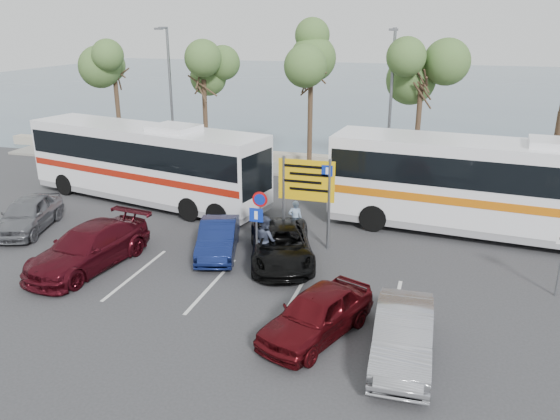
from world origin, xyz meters
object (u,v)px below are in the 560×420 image
(street_lamp_right, at_px, (391,98))
(direction_sign, at_px, (306,187))
(street_lamp_left, at_px, (170,90))
(car_red, at_px, (317,314))
(car_blue, at_px, (218,238))
(car_silver_a, at_px, (28,214))
(coach_bus_left, at_px, (146,165))
(pedestrian_near, at_px, (295,219))
(car_silver_b, at_px, (403,336))
(pedestrian_far, at_px, (265,240))
(suv_black, at_px, (281,245))
(coach_bus_right, at_px, (497,191))
(car_maroon, at_px, (89,248))

(street_lamp_right, bearing_deg, direction_sign, -100.94)
(street_lamp_left, height_order, car_red, street_lamp_left)
(car_red, bearing_deg, car_blue, 159.41)
(car_silver_a, bearing_deg, car_red, -34.90)
(coach_bus_left, xyz_separation_m, car_red, (10.74, -9.55, -1.14))
(street_lamp_left, xyz_separation_m, pedestrian_near, (10.35, -9.47, -3.82))
(car_silver_a, bearing_deg, car_silver_b, -33.74)
(pedestrian_near, bearing_deg, car_silver_b, 106.62)
(direction_sign, bearing_deg, car_red, -73.13)
(pedestrian_far, bearing_deg, street_lamp_right, -58.58)
(coach_bus_left, relative_size, suv_black, 2.71)
(car_silver_b, bearing_deg, car_blue, 143.55)
(coach_bus_right, xyz_separation_m, pedestrian_far, (-8.14, -5.32, -1.01))
(street_lamp_right, height_order, car_silver_a, street_lamp_right)
(car_maroon, distance_m, pedestrian_far, 6.36)
(street_lamp_right, height_order, direction_sign, street_lamp_right)
(car_silver_b, distance_m, pedestrian_near, 9.03)
(pedestrian_far, bearing_deg, suv_black, -101.91)
(street_lamp_left, bearing_deg, car_silver_b, -48.05)
(street_lamp_left, distance_m, suv_black, 16.44)
(street_lamp_right, distance_m, coach_bus_left, 13.20)
(car_maroon, bearing_deg, car_silver_a, 161.19)
(coach_bus_right, height_order, suv_black, coach_bus_right)
(street_lamp_right, bearing_deg, car_blue, -112.59)
(direction_sign, distance_m, coach_bus_left, 9.46)
(street_lamp_right, distance_m, suv_black, 12.89)
(street_lamp_right, distance_m, car_red, 17.03)
(coach_bus_right, xyz_separation_m, car_blue, (-10.14, -5.00, -1.30))
(car_red, distance_m, car_silver_b, 2.44)
(suv_black, distance_m, pedestrian_far, 0.65)
(car_blue, bearing_deg, car_maroon, -165.46)
(car_silver_b, distance_m, pedestrian_far, 7.07)
(coach_bus_left, relative_size, car_silver_b, 3.10)
(car_red, bearing_deg, car_silver_b, 11.75)
(coach_bus_left, xyz_separation_m, suv_black, (8.34, -5.00, -1.17))
(coach_bus_left, bearing_deg, suv_black, -30.95)
(car_blue, distance_m, car_red, 6.69)
(direction_sign, distance_m, pedestrian_far, 2.71)
(car_silver_a, height_order, pedestrian_far, pedestrian_far)
(street_lamp_right, xyz_separation_m, car_red, (-0.10, -16.57, -3.91))
(car_red, bearing_deg, coach_bus_right, 83.56)
(street_lamp_right, relative_size, car_silver_a, 1.88)
(direction_sign, distance_m, suv_black, 2.50)
(suv_black, relative_size, car_silver_b, 1.15)
(car_maroon, distance_m, car_red, 9.15)
(coach_bus_left, height_order, car_blue, coach_bus_left)
(car_silver_a, bearing_deg, coach_bus_left, 43.92)
(direction_sign, bearing_deg, street_lamp_right, 79.06)
(car_blue, height_order, car_maroon, car_maroon)
(car_blue, bearing_deg, car_silver_a, 163.31)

